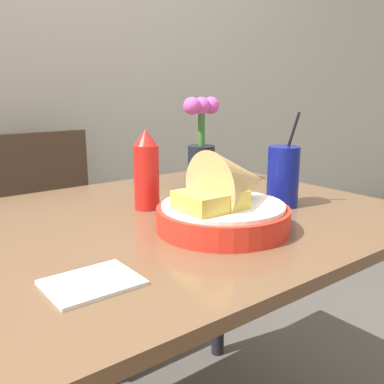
{
  "coord_description": "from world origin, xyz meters",
  "views": [
    {
      "loc": [
        -0.57,
        -0.78,
        1.03
      ],
      "look_at": [
        0.0,
        -0.05,
        0.81
      ],
      "focal_mm": 40.0,
      "sensor_mm": 36.0,
      "label": 1
    }
  ],
  "objects_px": {
    "chair_far_window": "(50,228)",
    "food_basket": "(228,201)",
    "ketchup_bottle": "(146,171)",
    "flower_vase": "(201,145)",
    "drink_cup": "(283,178)"
  },
  "relations": [
    {
      "from": "ketchup_bottle",
      "to": "flower_vase",
      "type": "height_order",
      "value": "flower_vase"
    },
    {
      "from": "chair_far_window",
      "to": "drink_cup",
      "type": "xyz_separation_m",
      "value": [
        0.29,
        -0.87,
        0.3
      ]
    },
    {
      "from": "chair_far_window",
      "to": "flower_vase",
      "type": "height_order",
      "value": "flower_vase"
    },
    {
      "from": "food_basket",
      "to": "ketchup_bottle",
      "type": "xyz_separation_m",
      "value": [
        -0.05,
        0.24,
        0.04
      ]
    },
    {
      "from": "chair_far_window",
      "to": "ketchup_bottle",
      "type": "bearing_deg",
      "value": -88.98
    },
    {
      "from": "flower_vase",
      "to": "chair_far_window",
      "type": "bearing_deg",
      "value": 117.01
    },
    {
      "from": "chair_far_window",
      "to": "food_basket",
      "type": "height_order",
      "value": "food_basket"
    },
    {
      "from": "flower_vase",
      "to": "food_basket",
      "type": "bearing_deg",
      "value": -121.39
    },
    {
      "from": "chair_far_window",
      "to": "drink_cup",
      "type": "distance_m",
      "value": 0.97
    },
    {
      "from": "chair_far_window",
      "to": "drink_cup",
      "type": "bearing_deg",
      "value": -71.48
    },
    {
      "from": "chair_far_window",
      "to": "food_basket",
      "type": "xyz_separation_m",
      "value": [
        0.06,
        -0.92,
        0.29
      ]
    },
    {
      "from": "chair_far_window",
      "to": "flower_vase",
      "type": "distance_m",
      "value": 0.72
    },
    {
      "from": "chair_far_window",
      "to": "food_basket",
      "type": "distance_m",
      "value": 0.97
    },
    {
      "from": "ketchup_bottle",
      "to": "flower_vase",
      "type": "relative_size",
      "value": 0.74
    },
    {
      "from": "drink_cup",
      "to": "flower_vase",
      "type": "bearing_deg",
      "value": 91.24
    }
  ]
}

